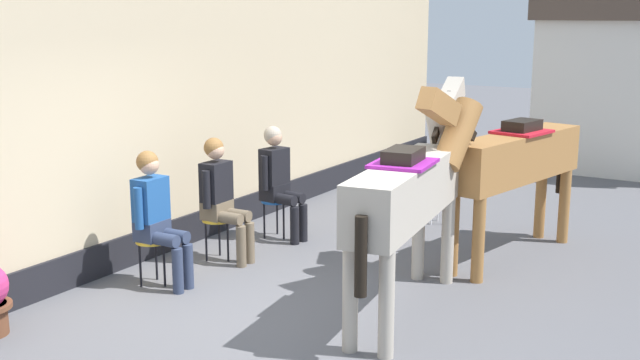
{
  "coord_description": "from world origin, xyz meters",
  "views": [
    {
      "loc": [
        3.62,
        -5.46,
        2.73
      ],
      "look_at": [
        -0.4,
        1.2,
        1.05
      ],
      "focal_mm": 43.66,
      "sensor_mm": 36.0,
      "label": 1
    }
  ],
  "objects_px": {
    "seated_visitor_far": "(279,177)",
    "saddled_horse_near": "(410,189)",
    "seated_visitor_near": "(156,212)",
    "saddled_horse_far": "(510,159)",
    "spare_stool_white": "(440,194)",
    "seated_visitor_middle": "(221,193)"
  },
  "relations": [
    {
      "from": "seated_visitor_near",
      "to": "saddled_horse_far",
      "type": "bearing_deg",
      "value": 43.68
    },
    {
      "from": "seated_visitor_middle",
      "to": "spare_stool_white",
      "type": "distance_m",
      "value": 3.11
    },
    {
      "from": "seated_visitor_far",
      "to": "saddled_horse_near",
      "type": "relative_size",
      "value": 0.47
    },
    {
      "from": "saddled_horse_near",
      "to": "saddled_horse_far",
      "type": "relative_size",
      "value": 1.01
    },
    {
      "from": "seated_visitor_middle",
      "to": "spare_stool_white",
      "type": "height_order",
      "value": "seated_visitor_middle"
    },
    {
      "from": "seated_visitor_far",
      "to": "saddled_horse_near",
      "type": "bearing_deg",
      "value": -29.15
    },
    {
      "from": "spare_stool_white",
      "to": "seated_visitor_far",
      "type": "bearing_deg",
      "value": -130.64
    },
    {
      "from": "seated_visitor_near",
      "to": "spare_stool_white",
      "type": "bearing_deg",
      "value": 67.65
    },
    {
      "from": "seated_visitor_middle",
      "to": "saddled_horse_far",
      "type": "height_order",
      "value": "saddled_horse_far"
    },
    {
      "from": "seated_visitor_far",
      "to": "seated_visitor_near",
      "type": "bearing_deg",
      "value": -92.74
    },
    {
      "from": "seated_visitor_far",
      "to": "spare_stool_white",
      "type": "xyz_separation_m",
      "value": [
        1.42,
        1.66,
        -0.38
      ]
    },
    {
      "from": "seated_visitor_far",
      "to": "seated_visitor_middle",
      "type": "bearing_deg",
      "value": -92.83
    },
    {
      "from": "seated_visitor_near",
      "to": "saddled_horse_far",
      "type": "xyz_separation_m",
      "value": [
        2.76,
        2.64,
        0.38
      ]
    },
    {
      "from": "seated_visitor_far",
      "to": "spare_stool_white",
      "type": "height_order",
      "value": "seated_visitor_far"
    },
    {
      "from": "seated_visitor_far",
      "to": "saddled_horse_near",
      "type": "xyz_separation_m",
      "value": [
        2.34,
        -1.31,
        0.38
      ]
    },
    {
      "from": "seated_visitor_near",
      "to": "saddled_horse_near",
      "type": "distance_m",
      "value": 2.58
    },
    {
      "from": "seated_visitor_near",
      "to": "seated_visitor_middle",
      "type": "distance_m",
      "value": 0.99
    },
    {
      "from": "seated_visitor_middle",
      "to": "spare_stool_white",
      "type": "bearing_deg",
      "value": 61.45
    },
    {
      "from": "seated_visitor_near",
      "to": "seated_visitor_middle",
      "type": "height_order",
      "value": "same"
    },
    {
      "from": "seated_visitor_near",
      "to": "saddled_horse_far",
      "type": "height_order",
      "value": "saddled_horse_far"
    },
    {
      "from": "seated_visitor_near",
      "to": "saddled_horse_near",
      "type": "height_order",
      "value": "saddled_horse_near"
    },
    {
      "from": "seated_visitor_middle",
      "to": "spare_stool_white",
      "type": "xyz_separation_m",
      "value": [
        1.48,
        2.71,
        -0.38
      ]
    }
  ]
}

